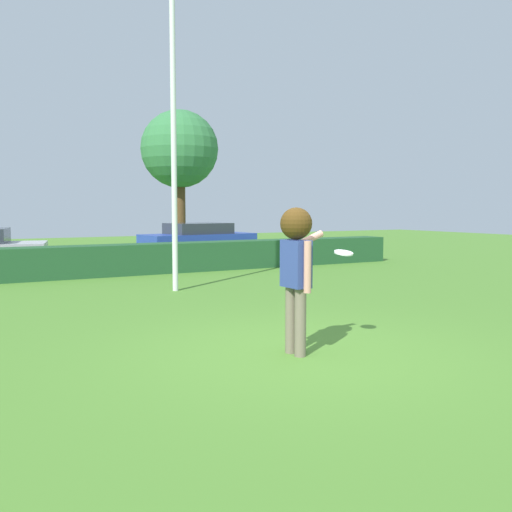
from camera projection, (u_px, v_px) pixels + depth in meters
ground_plane at (303, 353)px, 7.11m from camera, size 60.00×60.00×0.00m
person at (297, 258)px, 6.93m from camera, size 0.77×0.58×1.82m
frisbee at (344, 253)px, 7.44m from camera, size 0.25×0.25×0.07m
lamppost at (173, 108)px, 12.10m from camera, size 0.24×0.24×7.21m
hedge_row at (108, 260)px, 15.18m from camera, size 18.51×0.90×0.82m
parked_car_blue at (198, 238)px, 21.15m from camera, size 4.37×2.20×1.25m
birch_tree at (180, 150)px, 23.84m from camera, size 3.25×3.25×5.90m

